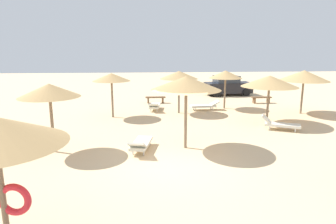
% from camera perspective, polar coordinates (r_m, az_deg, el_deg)
% --- Properties ---
extents(ground_plane, '(80.00, 80.00, 0.00)m').
position_cam_1_polar(ground_plane, '(11.09, 1.18, -9.40)').
color(ground_plane, '#DBBA8C').
extents(parasol_0, '(3.04, 3.04, 2.65)m').
position_cam_1_polar(parasol_0, '(16.91, 19.07, 5.65)').
color(parasol_0, '#75604C').
rests_on(parasol_0, ground).
extents(parasol_1, '(2.26, 2.26, 2.61)m').
position_cam_1_polar(parasol_1, '(20.42, 11.08, 7.13)').
color(parasol_1, '#75604C').
rests_on(parasol_1, ground).
extents(parasol_4, '(2.39, 2.39, 2.69)m').
position_cam_1_polar(parasol_4, '(18.60, 2.15, 7.15)').
color(parasol_4, '#75604C').
rests_on(parasol_4, ground).
extents(parasol_5, '(2.83, 2.83, 3.00)m').
position_cam_1_polar(parasol_5, '(11.86, 3.53, 5.56)').
color(parasol_5, '#75604C').
rests_on(parasol_5, ground).
extents(parasol_6, '(2.36, 2.36, 2.76)m').
position_cam_1_polar(parasol_6, '(12.28, -22.00, 3.84)').
color(parasol_6, '#75604C').
rests_on(parasol_6, ground).
extents(parasol_8, '(2.23, 2.23, 2.65)m').
position_cam_1_polar(parasol_8, '(17.74, -10.90, 6.60)').
color(parasol_8, '#75604C').
rests_on(parasol_8, ground).
extents(parasol_9, '(3.03, 3.03, 2.74)m').
position_cam_1_polar(parasol_9, '(20.29, 24.85, 6.40)').
color(parasol_9, '#75604C').
rests_on(parasol_9, ground).
extents(lounger_0, '(1.98, 1.38, 0.74)m').
position_cam_1_polar(lounger_0, '(16.02, 20.81, -2.17)').
color(lounger_0, silver).
rests_on(lounger_0, ground).
extents(lounger_1, '(1.95, 0.77, 0.62)m').
position_cam_1_polar(lounger_1, '(19.98, 7.21, 1.28)').
color(lounger_1, silver).
rests_on(lounger_1, ground).
extents(lounger_4, '(0.89, 1.98, 0.62)m').
position_cam_1_polar(lounger_4, '(19.75, -2.61, 1.24)').
color(lounger_4, silver).
rests_on(lounger_4, ground).
extents(lounger_5, '(1.01, 2.00, 0.65)m').
position_cam_1_polar(lounger_5, '(12.04, -5.32, -6.10)').
color(lounger_5, silver).
rests_on(lounger_5, ground).
extents(bench_0, '(1.51, 0.42, 0.49)m').
position_cam_1_polar(bench_0, '(22.31, -2.44, 2.62)').
color(bench_0, brown).
rests_on(bench_0, ground).
extents(bench_1, '(1.51, 0.43, 0.49)m').
position_cam_1_polar(bench_1, '(23.37, 17.61, 2.49)').
color(bench_1, brown).
rests_on(bench_1, ground).
extents(parked_car, '(4.17, 2.34, 1.72)m').
position_cam_1_polar(parked_car, '(26.62, 11.47, 5.00)').
color(parked_car, black).
rests_on(parked_car, ground).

